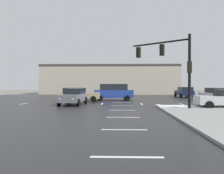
{
  "coord_description": "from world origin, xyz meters",
  "views": [
    {
      "loc": [
        -0.19,
        -24.6,
        2.0
      ],
      "look_at": [
        -1.27,
        8.78,
        1.63
      ],
      "focal_mm": 39.19,
      "sensor_mm": 36.0,
      "label": 1
    }
  ],
  "objects": [
    {
      "name": "ground_plane",
      "position": [
        0.0,
        0.0,
        0.0
      ],
      "size": [
        120.0,
        120.0,
        0.0
      ],
      "primitive_type": "plane",
      "color": "slate"
    },
    {
      "name": "road_asphalt",
      "position": [
        0.0,
        0.0,
        0.01
      ],
      "size": [
        44.0,
        44.0,
        0.02
      ],
      "primitive_type": "cube",
      "color": "#232326",
      "rests_on": "ground_plane"
    },
    {
      "name": "snow_strip_curbside",
      "position": [
        5.0,
        -4.0,
        0.17
      ],
      "size": [
        4.0,
        1.6,
        0.06
      ],
      "primitive_type": "cube",
      "color": "white",
      "rests_on": "sidewalk_corner"
    },
    {
      "name": "lane_markings",
      "position": [
        1.2,
        -1.38,
        0.02
      ],
      "size": [
        36.15,
        36.15,
        0.01
      ],
      "color": "silver",
      "rests_on": "road_asphalt"
    },
    {
      "name": "traffic_signal_mast",
      "position": [
        4.06,
        -4.43,
        4.03
      ],
      "size": [
        4.33,
        3.7,
        5.78
      ],
      "rotation": [
        0.0,
        0.0,
        2.45
      ],
      "color": "black",
      "rests_on": "sidewalk_corner"
    },
    {
      "name": "strip_building_background",
      "position": [
        -2.19,
        25.87,
        2.95
      ],
      "size": [
        27.28,
        8.0,
        5.89
      ],
      "color": "#BCB29E",
      "rests_on": "ground_plane"
    },
    {
      "name": "sedan_tan",
      "position": [
        -4.96,
        3.58,
        0.85
      ],
      "size": [
        4.65,
        2.32,
        1.58
      ],
      "rotation": [
        0.0,
        0.0,
        0.08
      ],
      "color": "tan",
      "rests_on": "road_asphalt"
    },
    {
      "name": "sedan_grey",
      "position": [
        -4.69,
        -0.99,
        0.85
      ],
      "size": [
        2.31,
        4.64,
        1.58
      ],
      "rotation": [
        0.0,
        0.0,
        -1.65
      ],
      "color": "slate",
      "rests_on": "road_asphalt"
    },
    {
      "name": "suv_blue",
      "position": [
        -1.0,
        5.76,
        1.09
      ],
      "size": [
        4.97,
        2.52,
        2.03
      ],
      "rotation": [
        0.0,
        0.0,
        0.09
      ],
      "color": "navy",
      "rests_on": "road_asphalt"
    },
    {
      "name": "sedan_white",
      "position": [
        10.73,
        3.97,
        0.85
      ],
      "size": [
        2.4,
        4.67,
        1.58
      ],
      "rotation": [
        0.0,
        0.0,
        1.67
      ],
      "color": "white",
      "rests_on": "road_asphalt"
    },
    {
      "name": "sedan_navy",
      "position": [
        9.61,
        12.87,
        0.85
      ],
      "size": [
        2.16,
        4.59,
        1.58
      ],
      "rotation": [
        0.0,
        0.0,
        1.61
      ],
      "color": "#141E47",
      "rests_on": "road_asphalt"
    }
  ]
}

